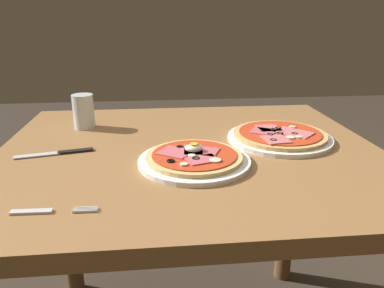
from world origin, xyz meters
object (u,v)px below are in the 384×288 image
dining_table (190,190)px  pizza_foreground (194,159)px  pizza_across_left (279,136)px  fork (47,211)px  water_glass_near (84,114)px  knife (60,153)px

dining_table → pizza_foreground: size_ratio=3.75×
dining_table → pizza_across_left: pizza_across_left is taller
pizza_foreground → pizza_across_left: 0.30m
fork → dining_table: bearing=47.3°
water_glass_near → knife: water_glass_near is taller
water_glass_near → pizza_foreground: bearing=-46.3°
knife → pizza_foreground: bearing=-16.4°
dining_table → pizza_across_left: (0.26, 0.03, 0.14)m
dining_table → water_glass_near: bearing=145.6°
water_glass_near → fork: 0.54m
pizza_across_left → fork: 0.66m
pizza_across_left → fork: size_ratio=1.88×
dining_table → pizza_foreground: bearing=-89.9°
pizza_foreground → knife: (-0.34, 0.10, -0.01)m
dining_table → water_glass_near: water_glass_near is taller
water_glass_near → fork: water_glass_near is taller
pizza_foreground → knife: pizza_foreground is taller
pizza_across_left → dining_table: bearing=-172.5°
pizza_across_left → knife: (-0.60, -0.05, -0.01)m
pizza_foreground → pizza_across_left: bearing=29.5°
pizza_foreground → knife: 0.35m
fork → knife: 0.31m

